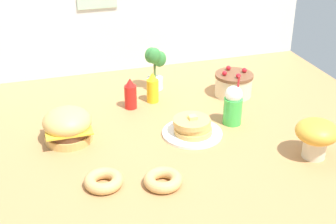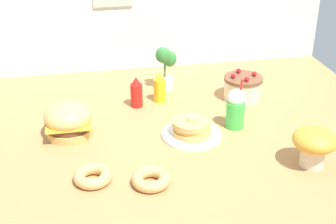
# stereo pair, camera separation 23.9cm
# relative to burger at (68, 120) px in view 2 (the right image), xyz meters

# --- Properties ---
(ground_plane) EXTENTS (2.42, 1.99, 0.02)m
(ground_plane) POSITION_rel_burger_xyz_m (0.52, -0.14, -0.09)
(ground_plane) COLOR #B27F4C
(burger) EXTENTS (0.24, 0.24, 0.17)m
(burger) POSITION_rel_burger_xyz_m (0.00, 0.00, 0.00)
(burger) COLOR #DBA859
(burger) RESTS_ON ground_plane
(pancake_stack) EXTENTS (0.31, 0.31, 0.11)m
(pancake_stack) POSITION_rel_burger_xyz_m (0.61, -0.13, -0.04)
(pancake_stack) COLOR white
(pancake_stack) RESTS_ON ground_plane
(layer_cake) EXTENTS (0.23, 0.23, 0.16)m
(layer_cake) POSITION_rel_burger_xyz_m (1.00, 0.25, -0.01)
(layer_cake) COLOR beige
(layer_cake) RESTS_ON ground_plane
(ketchup_bottle) EXTENTS (0.07, 0.07, 0.18)m
(ketchup_bottle) POSITION_rel_burger_xyz_m (0.38, 0.26, 0.00)
(ketchup_bottle) COLOR red
(ketchup_bottle) RESTS_ON ground_plane
(mustard_bottle) EXTENTS (0.07, 0.07, 0.18)m
(mustard_bottle) POSITION_rel_burger_xyz_m (0.52, 0.30, 0.00)
(mustard_bottle) COLOR yellow
(mustard_bottle) RESTS_ON ground_plane
(cream_soda_cup) EXTENTS (0.10, 0.10, 0.27)m
(cream_soda_cup) POSITION_rel_burger_xyz_m (0.85, -0.08, 0.02)
(cream_soda_cup) COLOR green
(cream_soda_cup) RESTS_ON ground_plane
(donut_pink_glaze) EXTENTS (0.17, 0.17, 0.05)m
(donut_pink_glaze) POSITION_rel_burger_xyz_m (0.10, -0.43, -0.06)
(donut_pink_glaze) COLOR tan
(donut_pink_glaze) RESTS_ON ground_plane
(donut_chocolate) EXTENTS (0.17, 0.17, 0.05)m
(donut_chocolate) POSITION_rel_burger_xyz_m (0.34, -0.50, -0.06)
(donut_chocolate) COLOR tan
(donut_chocolate) RESTS_ON ground_plane
(potted_plant) EXTENTS (0.12, 0.11, 0.28)m
(potted_plant) POSITION_rel_burger_xyz_m (0.58, 0.48, 0.07)
(potted_plant) COLOR white
(potted_plant) RESTS_ON ground_plane
(mushroom_stool) EXTENTS (0.20, 0.20, 0.19)m
(mushroom_stool) POSITION_rel_burger_xyz_m (1.08, -0.49, 0.04)
(mushroom_stool) COLOR beige
(mushroom_stool) RESTS_ON ground_plane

